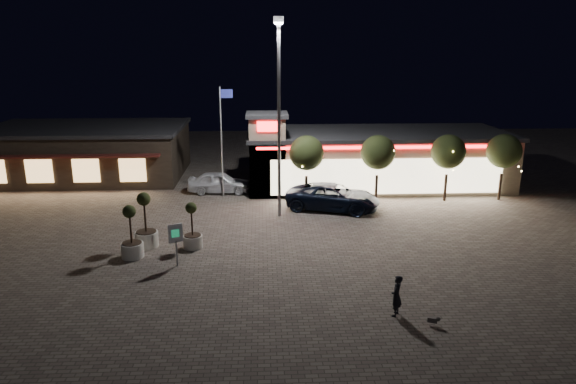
{
  "coord_description": "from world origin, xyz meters",
  "views": [
    {
      "loc": [
        0.94,
        -23.84,
        10.44
      ],
      "look_at": [
        2.46,
        6.0,
        2.18
      ],
      "focal_mm": 32.0,
      "sensor_mm": 36.0,
      "label": 1
    }
  ],
  "objects_px": {
    "pickup_truck": "(333,197)",
    "white_sedan": "(219,182)",
    "pedestrian": "(396,296)",
    "planter_mid": "(132,241)",
    "planter_left": "(146,230)",
    "valet_sign": "(176,237)"
  },
  "relations": [
    {
      "from": "white_sedan",
      "to": "valet_sign",
      "type": "height_order",
      "value": "valet_sign"
    },
    {
      "from": "pickup_truck",
      "to": "planter_left",
      "type": "distance_m",
      "value": 12.81
    },
    {
      "from": "pedestrian",
      "to": "planter_mid",
      "type": "relative_size",
      "value": 0.61
    },
    {
      "from": "pickup_truck",
      "to": "pedestrian",
      "type": "distance_m",
      "value": 14.56
    },
    {
      "from": "pedestrian",
      "to": "planter_left",
      "type": "height_order",
      "value": "planter_left"
    },
    {
      "from": "pickup_truck",
      "to": "white_sedan",
      "type": "bearing_deg",
      "value": 77.17
    },
    {
      "from": "pedestrian",
      "to": "planter_left",
      "type": "xyz_separation_m",
      "value": [
        -11.76,
        8.23,
        0.09
      ]
    },
    {
      "from": "white_sedan",
      "to": "pedestrian",
      "type": "relative_size",
      "value": 2.71
    },
    {
      "from": "valet_sign",
      "to": "planter_mid",
      "type": "bearing_deg",
      "value": 153.98
    },
    {
      "from": "white_sedan",
      "to": "planter_left",
      "type": "distance_m",
      "value": 11.45
    },
    {
      "from": "pickup_truck",
      "to": "planter_mid",
      "type": "height_order",
      "value": "planter_mid"
    },
    {
      "from": "pickup_truck",
      "to": "valet_sign",
      "type": "xyz_separation_m",
      "value": [
        -9.07,
        -9.03,
        0.67
      ]
    },
    {
      "from": "pedestrian",
      "to": "planter_mid",
      "type": "bearing_deg",
      "value": -90.98
    },
    {
      "from": "white_sedan",
      "to": "valet_sign",
      "type": "bearing_deg",
      "value": 177.98
    },
    {
      "from": "pickup_truck",
      "to": "planter_left",
      "type": "xyz_separation_m",
      "value": [
        -11.15,
        -6.32,
        0.08
      ]
    },
    {
      "from": "white_sedan",
      "to": "planter_mid",
      "type": "height_order",
      "value": "planter_mid"
    },
    {
      "from": "planter_mid",
      "to": "planter_left",
      "type": "bearing_deg",
      "value": 74.19
    },
    {
      "from": "valet_sign",
      "to": "pickup_truck",
      "type": "bearing_deg",
      "value": 44.86
    },
    {
      "from": "planter_mid",
      "to": "pickup_truck",
      "type": "bearing_deg",
      "value": 34.02
    },
    {
      "from": "valet_sign",
      "to": "planter_left",
      "type": "bearing_deg",
      "value": 127.38
    },
    {
      "from": "planter_left",
      "to": "white_sedan",
      "type": "bearing_deg",
      "value": 74.12
    },
    {
      "from": "pickup_truck",
      "to": "white_sedan",
      "type": "height_order",
      "value": "pickup_truck"
    }
  ]
}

